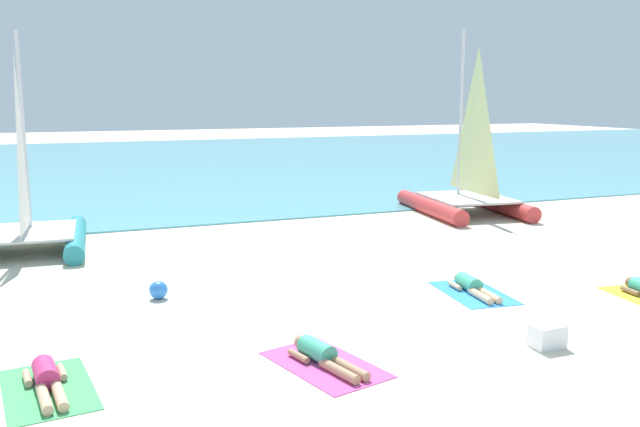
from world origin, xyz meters
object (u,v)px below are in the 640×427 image
(towel_center_right, at_px, (473,293))
(sailboat_teal, at_px, (28,220))
(towel_leftmost, at_px, (48,389))
(beach_ball, at_px, (158,290))
(sunbather_leftmost, at_px, (47,378))
(sunbather_center_left, at_px, (322,355))
(sunbather_center_right, at_px, (472,286))
(towel_center_left, at_px, (325,365))
(cooler_box, at_px, (547,336))
(sailboat_red, at_px, (466,187))

(towel_center_right, bearing_deg, sailboat_teal, 138.26)
(towel_leftmost, bearing_deg, beach_ball, 60.68)
(towel_leftmost, bearing_deg, sunbather_leftmost, 95.83)
(sunbather_center_left, xyz_separation_m, beach_ball, (-1.69, 4.13, 0.04))
(towel_leftmost, height_order, sunbather_center_right, sunbather_center_right)
(towel_center_left, height_order, towel_center_right, same)
(towel_center_right, distance_m, cooler_box, 2.96)
(towel_center_left, bearing_deg, sunbather_center_right, 29.25)
(towel_center_left, distance_m, towel_center_right, 4.67)
(towel_center_left, relative_size, cooler_box, 3.80)
(sailboat_red, distance_m, sunbather_leftmost, 15.95)
(towel_center_right, bearing_deg, towel_center_left, -151.41)
(sunbather_center_left, bearing_deg, beach_ball, 98.57)
(towel_center_right, bearing_deg, sunbather_center_right, 83.25)
(towel_leftmost, bearing_deg, sunbather_center_right, 12.16)
(towel_leftmost, distance_m, towel_center_right, 7.98)
(sunbather_leftmost, relative_size, sunbather_center_right, 1.00)
(beach_ball, bearing_deg, cooler_box, -43.24)
(sunbather_leftmost, distance_m, towel_center_right, 7.98)
(towel_center_left, bearing_deg, beach_ball, 112.16)
(towel_center_right, height_order, beach_ball, beach_ball)
(sailboat_teal, xyz_separation_m, towel_center_left, (4.05, -9.50, -0.80))
(sailboat_red, height_order, sunbather_center_left, sailboat_red)
(sunbather_center_right, bearing_deg, beach_ball, 168.71)
(sunbather_leftmost, height_order, sunbather_center_right, same)
(towel_center_right, distance_m, sunbather_center_right, 0.14)
(towel_center_left, height_order, cooler_box, cooler_box)
(sailboat_red, height_order, sunbather_leftmost, sailboat_red)
(towel_center_left, bearing_deg, sunbather_center_left, 103.71)
(sunbather_center_right, xyz_separation_m, beach_ball, (-5.81, 1.89, 0.04))
(sunbather_leftmost, xyz_separation_m, sunbather_center_right, (7.83, 1.62, 0.00))
(sunbather_leftmost, distance_m, sunbather_center_right, 8.00)
(towel_leftmost, bearing_deg, sailboat_red, 36.04)
(beach_ball, height_order, cooler_box, cooler_box)
(sailboat_teal, distance_m, towel_center_right, 10.95)
(towel_leftmost, xyz_separation_m, beach_ball, (2.01, 3.58, 0.17))
(towel_center_left, distance_m, beach_ball, 4.53)
(towel_leftmost, relative_size, cooler_box, 3.80)
(sailboat_red, height_order, towel_leftmost, sailboat_red)
(cooler_box, bearing_deg, sunbather_leftmost, 169.49)
(sailboat_red, bearing_deg, sunbather_leftmost, -136.58)
(sailboat_teal, relative_size, sunbather_center_left, 3.49)
(towel_center_left, distance_m, sunbather_center_left, 0.14)
(sailboat_teal, xyz_separation_m, towel_center_right, (8.15, -7.27, -0.80))
(sailboat_red, bearing_deg, sunbather_center_left, -125.22)
(towel_leftmost, xyz_separation_m, sunbather_center_right, (7.83, 1.69, 0.13))
(sailboat_teal, distance_m, towel_leftmost, 8.93)
(towel_center_left, bearing_deg, sailboat_red, 47.43)
(sunbather_center_left, relative_size, cooler_box, 3.11)
(sailboat_red, xyz_separation_m, towel_center_right, (-5.09, -7.77, -0.89))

